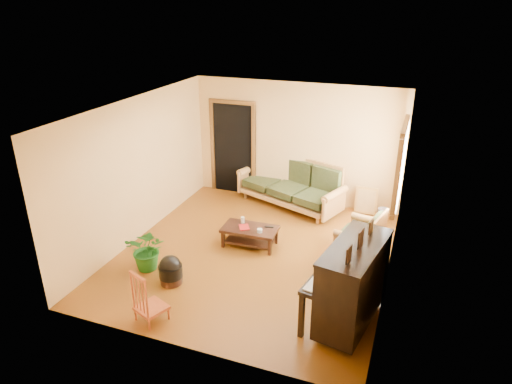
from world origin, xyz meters
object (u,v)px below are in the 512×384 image
at_px(armchair, 360,232).
at_px(ceramic_crock, 383,214).
at_px(potted_plant, 148,249).
at_px(red_chair, 150,296).
at_px(coffee_table, 250,236).
at_px(piano, 352,286).
at_px(footstool, 171,273).
at_px(sofa, 290,184).

xyz_separation_m(armchair, ceramic_crock, (0.26, 1.48, -0.29)).
relative_size(armchair, potted_plant, 1.14).
bearing_deg(red_chair, coffee_table, 99.79).
relative_size(piano, footstool, 3.71).
distance_m(armchair, piano, 1.96).
bearing_deg(ceramic_crock, sofa, 179.12).
height_order(coffee_table, potted_plant, potted_plant).
bearing_deg(piano, armchair, 105.66).
bearing_deg(piano, red_chair, -150.57).
bearing_deg(sofa, coffee_table, -74.84).
xyz_separation_m(ceramic_crock, potted_plant, (-3.44, -3.20, 0.24)).
bearing_deg(sofa, potted_plant, -94.12).
xyz_separation_m(sofa, red_chair, (-0.70, -4.35, -0.09)).
relative_size(sofa, piano, 1.67).
bearing_deg(coffee_table, sofa, 84.98).
bearing_deg(coffee_table, potted_plant, -134.65).
height_order(sofa, potted_plant, sofa).
bearing_deg(coffee_table, footstool, -115.69).
xyz_separation_m(footstool, red_chair, (0.21, -0.89, 0.23)).
bearing_deg(ceramic_crock, piano, -91.35).
relative_size(sofa, coffee_table, 2.36).
height_order(coffee_table, red_chair, red_chair).
bearing_deg(armchair, coffee_table, -155.01).
xyz_separation_m(coffee_table, red_chair, (-0.53, -2.43, 0.22)).
relative_size(footstool, ceramic_crock, 1.49).
distance_m(coffee_table, armchair, 1.95).
distance_m(sofa, armchair, 2.29).
height_order(armchair, potted_plant, armchair).
xyz_separation_m(sofa, potted_plant, (-1.46, -3.23, -0.13)).
relative_size(armchair, piano, 0.60).
relative_size(coffee_table, red_chair, 1.22).
relative_size(sofa, potted_plant, 3.18).
xyz_separation_m(armchair, potted_plant, (-3.18, -1.72, -0.05)).
relative_size(armchair, red_chair, 1.03).
xyz_separation_m(coffee_table, potted_plant, (-1.29, -1.30, 0.19)).
bearing_deg(red_chair, footstool, 125.54).
bearing_deg(potted_plant, sofa, 65.70).
bearing_deg(piano, ceramic_crock, 99.07).
relative_size(ceramic_crock, potted_plant, 0.34).
height_order(armchair, red_chair, armchair).
relative_size(coffee_table, footstool, 2.63).
distance_m(sofa, ceramic_crock, 2.01).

